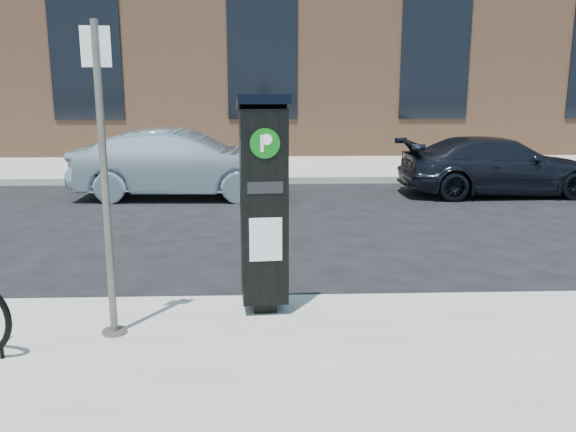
{
  "coord_description": "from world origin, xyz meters",
  "views": [
    {
      "loc": [
        0.04,
        -6.02,
        2.36
      ],
      "look_at": [
        0.29,
        0.5,
        0.9
      ],
      "focal_mm": 38.0,
      "sensor_mm": 36.0,
      "label": 1
    }
  ],
  "objects_px": {
    "parking_kiosk": "(264,203)",
    "sign_pole": "(105,186)",
    "car_silver": "(180,164)",
    "car_dark": "(499,166)"
  },
  "relations": [
    {
      "from": "parking_kiosk",
      "to": "sign_pole",
      "type": "bearing_deg",
      "value": -162.88
    },
    {
      "from": "car_silver",
      "to": "parking_kiosk",
      "type": "bearing_deg",
      "value": -163.85
    },
    {
      "from": "car_silver",
      "to": "car_dark",
      "type": "distance_m",
      "value": 6.63
    },
    {
      "from": "sign_pole",
      "to": "car_dark",
      "type": "bearing_deg",
      "value": 40.91
    },
    {
      "from": "car_dark",
      "to": "sign_pole",
      "type": "bearing_deg",
      "value": 138.07
    },
    {
      "from": "sign_pole",
      "to": "car_silver",
      "type": "height_order",
      "value": "sign_pole"
    },
    {
      "from": "parking_kiosk",
      "to": "car_dark",
      "type": "relative_size",
      "value": 0.5
    },
    {
      "from": "sign_pole",
      "to": "car_silver",
      "type": "relative_size",
      "value": 0.63
    },
    {
      "from": "parking_kiosk",
      "to": "sign_pole",
      "type": "height_order",
      "value": "sign_pole"
    },
    {
      "from": "parking_kiosk",
      "to": "car_silver",
      "type": "xyz_separation_m",
      "value": [
        -1.71,
        6.75,
        -0.52
      ]
    }
  ]
}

